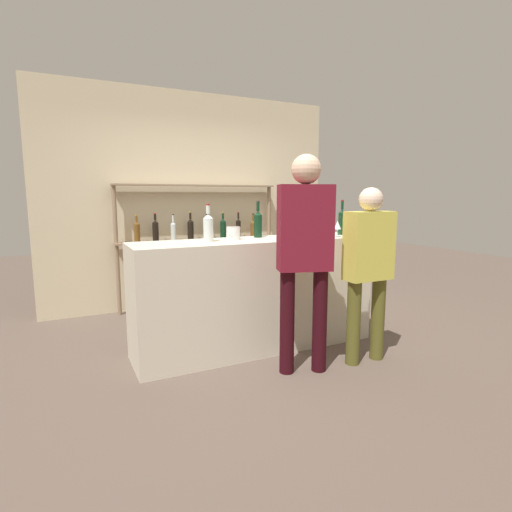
{
  "coord_description": "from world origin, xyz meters",
  "views": [
    {
      "loc": [
        -1.65,
        -3.35,
        1.47
      ],
      "look_at": [
        0.0,
        0.0,
        0.9
      ],
      "focal_mm": 28.0,
      "sensor_mm": 36.0,
      "label": 1
    }
  ],
  "objects_px": {
    "counter_bottle_2": "(314,225)",
    "wine_glass": "(338,226)",
    "counter_bottle_3": "(258,223)",
    "cork_jar": "(233,233)",
    "customer_center": "(305,246)",
    "counter_bottle_1": "(208,227)",
    "customer_right": "(368,262)",
    "counter_bottle_0": "(342,221)"
  },
  "relations": [
    {
      "from": "counter_bottle_2",
      "to": "wine_glass",
      "type": "xyz_separation_m",
      "value": [
        0.28,
        -0.01,
        -0.01
      ]
    },
    {
      "from": "counter_bottle_2",
      "to": "counter_bottle_3",
      "type": "height_order",
      "value": "counter_bottle_3"
    },
    {
      "from": "counter_bottle_2",
      "to": "counter_bottle_3",
      "type": "relative_size",
      "value": 0.89
    },
    {
      "from": "counter_bottle_3",
      "to": "counter_bottle_2",
      "type": "bearing_deg",
      "value": -34.88
    },
    {
      "from": "cork_jar",
      "to": "customer_center",
      "type": "distance_m",
      "value": 0.79
    },
    {
      "from": "counter_bottle_1",
      "to": "cork_jar",
      "type": "relative_size",
      "value": 2.54
    },
    {
      "from": "counter_bottle_1",
      "to": "cork_jar",
      "type": "distance_m",
      "value": 0.28
    },
    {
      "from": "counter_bottle_3",
      "to": "customer_center",
      "type": "relative_size",
      "value": 0.2
    },
    {
      "from": "customer_right",
      "to": "customer_center",
      "type": "xyz_separation_m",
      "value": [
        -0.61,
        0.06,
        0.17
      ]
    },
    {
      "from": "counter_bottle_0",
      "to": "counter_bottle_3",
      "type": "xyz_separation_m",
      "value": [
        -0.91,
        0.14,
        -0.0
      ]
    },
    {
      "from": "counter_bottle_2",
      "to": "wine_glass",
      "type": "bearing_deg",
      "value": -1.12
    },
    {
      "from": "counter_bottle_3",
      "to": "wine_glass",
      "type": "relative_size",
      "value": 2.24
    },
    {
      "from": "counter_bottle_1",
      "to": "cork_jar",
      "type": "xyz_separation_m",
      "value": [
        0.27,
        0.06,
        -0.07
      ]
    },
    {
      "from": "wine_glass",
      "to": "counter_bottle_2",
      "type": "bearing_deg",
      "value": 178.88
    },
    {
      "from": "wine_glass",
      "to": "counter_bottle_3",
      "type": "bearing_deg",
      "value": 156.51
    },
    {
      "from": "counter_bottle_1",
      "to": "customer_center",
      "type": "relative_size",
      "value": 0.19
    },
    {
      "from": "counter_bottle_1",
      "to": "counter_bottle_2",
      "type": "bearing_deg",
      "value": -8.77
    },
    {
      "from": "counter_bottle_0",
      "to": "wine_glass",
      "type": "xyz_separation_m",
      "value": [
        -0.19,
        -0.17,
        -0.03
      ]
    },
    {
      "from": "counter_bottle_1",
      "to": "counter_bottle_0",
      "type": "bearing_deg",
      "value": 0.41
    },
    {
      "from": "counter_bottle_3",
      "to": "wine_glass",
      "type": "distance_m",
      "value": 0.79
    },
    {
      "from": "counter_bottle_3",
      "to": "counter_bottle_1",
      "type": "bearing_deg",
      "value": -164.89
    },
    {
      "from": "counter_bottle_0",
      "to": "customer_center",
      "type": "height_order",
      "value": "customer_center"
    },
    {
      "from": "counter_bottle_3",
      "to": "cork_jar",
      "type": "height_order",
      "value": "counter_bottle_3"
    },
    {
      "from": "counter_bottle_0",
      "to": "counter_bottle_1",
      "type": "xyz_separation_m",
      "value": [
        -1.48,
        -0.01,
        -0.01
      ]
    },
    {
      "from": "counter_bottle_2",
      "to": "customer_right",
      "type": "height_order",
      "value": "customer_right"
    },
    {
      "from": "counter_bottle_2",
      "to": "cork_jar",
      "type": "relative_size",
      "value": 2.41
    },
    {
      "from": "counter_bottle_3",
      "to": "customer_center",
      "type": "xyz_separation_m",
      "value": [
        0.02,
        -0.82,
        -0.13
      ]
    },
    {
      "from": "counter_bottle_0",
      "to": "counter_bottle_2",
      "type": "relative_size",
      "value": 1.15
    },
    {
      "from": "customer_right",
      "to": "wine_glass",
      "type": "bearing_deg",
      "value": -9.19
    },
    {
      "from": "counter_bottle_3",
      "to": "cork_jar",
      "type": "distance_m",
      "value": 0.32
    },
    {
      "from": "counter_bottle_0",
      "to": "wine_glass",
      "type": "relative_size",
      "value": 2.29
    },
    {
      "from": "counter_bottle_2",
      "to": "customer_center",
      "type": "relative_size",
      "value": 0.18
    },
    {
      "from": "counter_bottle_0",
      "to": "customer_right",
      "type": "bearing_deg",
      "value": -110.99
    },
    {
      "from": "wine_glass",
      "to": "cork_jar",
      "type": "relative_size",
      "value": 1.21
    },
    {
      "from": "customer_center",
      "to": "wine_glass",
      "type": "bearing_deg",
      "value": -36.03
    },
    {
      "from": "customer_right",
      "to": "counter_bottle_0",
      "type": "bearing_deg",
      "value": -20.55
    },
    {
      "from": "counter_bottle_0",
      "to": "customer_right",
      "type": "distance_m",
      "value": 0.85
    },
    {
      "from": "customer_center",
      "to": "counter_bottle_0",
      "type": "bearing_deg",
      "value": -34.36
    },
    {
      "from": "counter_bottle_1",
      "to": "counter_bottle_2",
      "type": "xyz_separation_m",
      "value": [
        1.01,
        -0.16,
        -0.01
      ]
    },
    {
      "from": "wine_glass",
      "to": "cork_jar",
      "type": "xyz_separation_m",
      "value": [
        -1.03,
        0.22,
        -0.05
      ]
    },
    {
      "from": "counter_bottle_1",
      "to": "customer_center",
      "type": "height_order",
      "value": "customer_center"
    },
    {
      "from": "counter_bottle_1",
      "to": "customer_right",
      "type": "bearing_deg",
      "value": -31.27
    }
  ]
}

